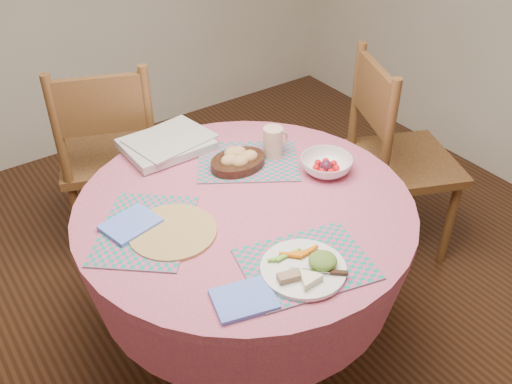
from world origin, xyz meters
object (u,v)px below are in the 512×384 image
(bread_bowl, at_px, (238,159))
(latte_mug, at_px, (273,142))
(chair_right, at_px, (395,155))
(fruit_bowl, at_px, (326,165))
(wicker_trivet, at_px, (173,232))
(dinner_plate, at_px, (306,267))
(dining_table, at_px, (245,244))
(chair_back, at_px, (111,154))

(bread_bowl, bearing_deg, latte_mug, -4.54)
(chair_right, xyz_separation_m, fruit_bowl, (-0.58, -0.15, 0.24))
(wicker_trivet, bearing_deg, dinner_plate, -58.37)
(dining_table, xyz_separation_m, wicker_trivet, (-0.29, 0.00, 0.20))
(dining_table, height_order, chair_back, chair_back)
(dining_table, height_order, wicker_trivet, wicker_trivet)
(chair_back, distance_m, wicker_trivet, 0.97)
(chair_back, xyz_separation_m, latte_mug, (0.42, -0.73, 0.28))
(chair_back, relative_size, bread_bowl, 4.49)
(bread_bowl, bearing_deg, fruit_bowl, -40.41)
(chair_back, bearing_deg, dining_table, 120.70)
(chair_right, height_order, chair_back, chair_right)
(bread_bowl, bearing_deg, chair_back, 109.90)
(dining_table, bearing_deg, bread_bowl, 62.15)
(wicker_trivet, bearing_deg, chair_right, 6.13)
(chair_right, bearing_deg, bread_bowl, 108.05)
(chair_back, bearing_deg, latte_mug, 141.72)
(chair_right, bearing_deg, fruit_bowl, 127.45)
(dinner_plate, height_order, fruit_bowl, fruit_bowl)
(fruit_bowl, bearing_deg, bread_bowl, 139.59)
(dining_table, bearing_deg, latte_mug, 35.92)
(chair_back, height_order, fruit_bowl, chair_back)
(bread_bowl, height_order, fruit_bowl, bread_bowl)
(dinner_plate, distance_m, fruit_bowl, 0.58)
(chair_right, relative_size, latte_mug, 8.45)
(dining_table, relative_size, dinner_plate, 4.61)
(chair_right, height_order, fruit_bowl, chair_right)
(fruit_bowl, bearing_deg, dining_table, 178.29)
(wicker_trivet, bearing_deg, bread_bowl, 27.50)
(dining_table, height_order, fruit_bowl, fruit_bowl)
(dining_table, relative_size, bread_bowl, 5.39)
(chair_back, relative_size, wicker_trivet, 3.44)
(chair_back, bearing_deg, bread_bowl, 131.57)
(wicker_trivet, xyz_separation_m, bread_bowl, (0.41, 0.21, 0.03))
(bread_bowl, relative_size, latte_mug, 1.87)
(chair_back, bearing_deg, fruit_bowl, 140.69)
(dinner_plate, bearing_deg, dining_table, 83.86)
(chair_right, xyz_separation_m, wicker_trivet, (-1.25, -0.13, 0.21))
(chair_back, relative_size, latte_mug, 8.41)
(chair_right, distance_m, dinner_plate, 1.16)
(chair_right, relative_size, wicker_trivet, 3.46)
(chair_back, relative_size, dinner_plate, 3.84)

